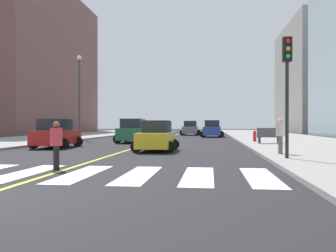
{
  "coord_description": "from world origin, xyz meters",
  "views": [
    {
      "loc": [
        4.86,
        -6.43,
        1.54
      ],
      "look_at": [
        0.68,
        27.98,
        1.36
      ],
      "focal_mm": 37.57,
      "sensor_mm": 36.0,
      "label": 1
    }
  ],
  "objects_px": {
    "car_blue_fourth": "(212,129)",
    "traffic_light_near_corner": "(287,73)",
    "fire_hydrant": "(255,136)",
    "street_lamp": "(79,90)",
    "car_red_fifth": "(56,134)",
    "car_black_sixth": "(152,128)",
    "park_bench": "(269,136)",
    "car_gray_third": "(190,128)",
    "car_green_second": "(134,131)",
    "pedestrian_crossing": "(56,143)",
    "pedestrian_waiting_east": "(280,134)",
    "car_yellow_nearest": "(156,137)"
  },
  "relations": [
    {
      "from": "car_blue_fourth",
      "to": "car_red_fifth",
      "type": "height_order",
      "value": "car_blue_fourth"
    },
    {
      "from": "car_red_fifth",
      "to": "car_black_sixth",
      "type": "height_order",
      "value": "car_red_fifth"
    },
    {
      "from": "car_black_sixth",
      "to": "street_lamp",
      "type": "xyz_separation_m",
      "value": [
        -2.89,
        -26.62,
        4.1
      ]
    },
    {
      "from": "car_blue_fourth",
      "to": "traffic_light_near_corner",
      "type": "height_order",
      "value": "traffic_light_near_corner"
    },
    {
      "from": "car_red_fifth",
      "to": "car_black_sixth",
      "type": "xyz_separation_m",
      "value": [
        0.03,
        38.11,
        -0.06
      ]
    },
    {
      "from": "car_blue_fourth",
      "to": "park_bench",
      "type": "relative_size",
      "value": 2.5
    },
    {
      "from": "car_green_second",
      "to": "car_red_fifth",
      "type": "distance_m",
      "value": 7.73
    },
    {
      "from": "car_green_second",
      "to": "park_bench",
      "type": "relative_size",
      "value": 2.44
    },
    {
      "from": "fire_hydrant",
      "to": "street_lamp",
      "type": "bearing_deg",
      "value": 164.63
    },
    {
      "from": "car_green_second",
      "to": "street_lamp",
      "type": "bearing_deg",
      "value": 143.89
    },
    {
      "from": "car_red_fifth",
      "to": "park_bench",
      "type": "relative_size",
      "value": 2.33
    },
    {
      "from": "fire_hydrant",
      "to": "car_blue_fourth",
      "type": "bearing_deg",
      "value": 103.85
    },
    {
      "from": "car_gray_third",
      "to": "car_red_fifth",
      "type": "xyz_separation_m",
      "value": [
        -7.22,
        -27.26,
        -0.06
      ]
    },
    {
      "from": "fire_hydrant",
      "to": "car_red_fifth",
      "type": "bearing_deg",
      "value": -152.76
    },
    {
      "from": "park_bench",
      "to": "pedestrian_crossing",
      "type": "distance_m",
      "value": 17.39
    },
    {
      "from": "car_black_sixth",
      "to": "fire_hydrant",
      "type": "distance_m",
      "value": 33.94
    },
    {
      "from": "street_lamp",
      "to": "car_yellow_nearest",
      "type": "bearing_deg",
      "value": -54.08
    },
    {
      "from": "park_bench",
      "to": "fire_hydrant",
      "type": "bearing_deg",
      "value": 9.29
    },
    {
      "from": "pedestrian_waiting_east",
      "to": "fire_hydrant",
      "type": "xyz_separation_m",
      "value": [
        0.28,
        11.9,
        -0.49
      ]
    },
    {
      "from": "car_blue_fourth",
      "to": "park_bench",
      "type": "bearing_deg",
      "value": 105.71
    },
    {
      "from": "car_green_second",
      "to": "car_red_fifth",
      "type": "relative_size",
      "value": 1.04
    },
    {
      "from": "fire_hydrant",
      "to": "car_black_sixth",
      "type": "bearing_deg",
      "value": 113.47
    },
    {
      "from": "car_black_sixth",
      "to": "traffic_light_near_corner",
      "type": "distance_m",
      "value": 47.14
    },
    {
      "from": "car_blue_fourth",
      "to": "street_lamp",
      "type": "distance_m",
      "value": 16.36
    },
    {
      "from": "car_green_second",
      "to": "car_blue_fourth",
      "type": "relative_size",
      "value": 0.98
    },
    {
      "from": "car_yellow_nearest",
      "to": "car_gray_third",
      "type": "height_order",
      "value": "car_gray_third"
    },
    {
      "from": "pedestrian_crossing",
      "to": "pedestrian_waiting_east",
      "type": "relative_size",
      "value": 0.97
    },
    {
      "from": "car_green_second",
      "to": "traffic_light_near_corner",
      "type": "distance_m",
      "value": 17.05
    },
    {
      "from": "street_lamp",
      "to": "car_black_sixth",
      "type": "bearing_deg",
      "value": 83.8
    },
    {
      "from": "car_blue_fourth",
      "to": "car_black_sixth",
      "type": "xyz_separation_m",
      "value": [
        -10.19,
        17.64,
        -0.12
      ]
    },
    {
      "from": "traffic_light_near_corner",
      "to": "pedestrian_crossing",
      "type": "bearing_deg",
      "value": 22.64
    },
    {
      "from": "pedestrian_waiting_east",
      "to": "fire_hydrant",
      "type": "bearing_deg",
      "value": -177.58
    },
    {
      "from": "pedestrian_crossing",
      "to": "pedestrian_waiting_east",
      "type": "distance_m",
      "value": 10.15
    },
    {
      "from": "car_black_sixth",
      "to": "pedestrian_waiting_east",
      "type": "relative_size",
      "value": 2.37
    },
    {
      "from": "traffic_light_near_corner",
      "to": "car_gray_third",
      "type": "bearing_deg",
      "value": -80.26
    },
    {
      "from": "car_blue_fourth",
      "to": "street_lamp",
      "type": "xyz_separation_m",
      "value": [
        -13.09,
        -8.98,
        3.98
      ]
    },
    {
      "from": "street_lamp",
      "to": "fire_hydrant",
      "type": "bearing_deg",
      "value": -15.37
    },
    {
      "from": "car_green_second",
      "to": "car_red_fifth",
      "type": "height_order",
      "value": "car_green_second"
    },
    {
      "from": "pedestrian_crossing",
      "to": "pedestrian_waiting_east",
      "type": "xyz_separation_m",
      "value": [
        8.45,
        5.63,
        0.17
      ]
    },
    {
      "from": "car_blue_fourth",
      "to": "pedestrian_crossing",
      "type": "xyz_separation_m",
      "value": [
        -5.4,
        -31.02,
        -0.04
      ]
    },
    {
      "from": "park_bench",
      "to": "pedestrian_waiting_east",
      "type": "xyz_separation_m",
      "value": [
        -0.93,
        -9.01,
        0.38
      ]
    },
    {
      "from": "fire_hydrant",
      "to": "street_lamp",
      "type": "height_order",
      "value": "street_lamp"
    },
    {
      "from": "pedestrian_crossing",
      "to": "car_blue_fourth",
      "type": "bearing_deg",
      "value": 139.66
    },
    {
      "from": "car_gray_third",
      "to": "pedestrian_crossing",
      "type": "relative_size",
      "value": 2.77
    },
    {
      "from": "car_gray_third",
      "to": "park_bench",
      "type": "distance_m",
      "value": 24.2
    },
    {
      "from": "pedestrian_waiting_east",
      "to": "car_red_fifth",
      "type": "bearing_deg",
      "value": -106.61
    },
    {
      "from": "car_blue_fourth",
      "to": "car_gray_third",
      "type": "bearing_deg",
      "value": -64.15
    },
    {
      "from": "car_yellow_nearest",
      "to": "car_black_sixth",
      "type": "xyz_separation_m",
      "value": [
        -6.91,
        40.15,
        0.0
      ]
    },
    {
      "from": "car_blue_fourth",
      "to": "park_bench",
      "type": "height_order",
      "value": "car_blue_fourth"
    },
    {
      "from": "pedestrian_crossing",
      "to": "park_bench",
      "type": "bearing_deg",
      "value": 116.89
    }
  ]
}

